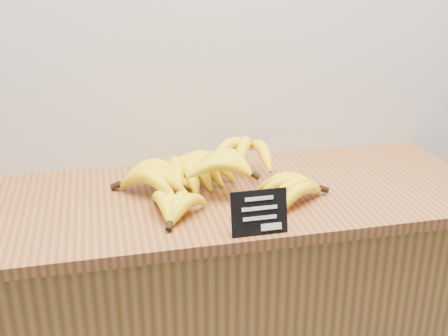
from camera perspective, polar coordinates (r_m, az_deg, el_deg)
counter_top at (r=1.51m, az=-0.42°, el=-2.99°), size 1.42×0.54×0.03m
chalkboard_sign at (r=1.28m, az=3.61°, el=-4.55°), size 0.13×0.03×0.10m
banana_pile at (r=1.48m, az=-1.23°, el=-0.69°), size 0.55×0.40×0.12m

